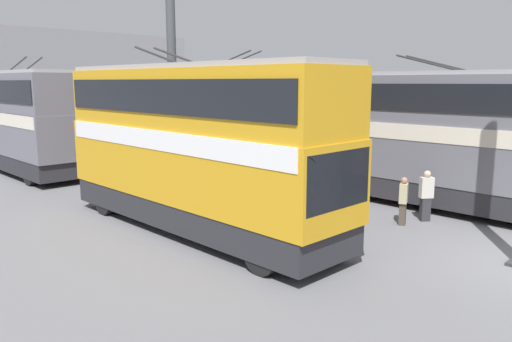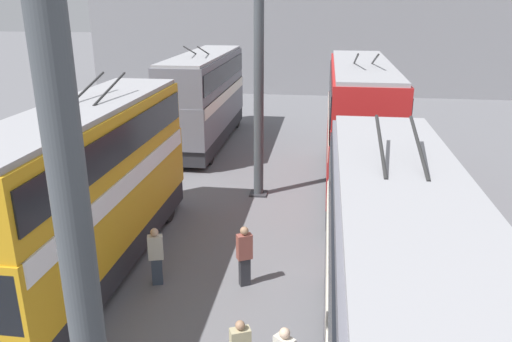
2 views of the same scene
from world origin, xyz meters
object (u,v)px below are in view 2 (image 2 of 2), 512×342
at_px(bus_left_near, 397,293).
at_px(bus_left_far, 359,119).
at_px(bus_right_near, 87,181).
at_px(person_aisle_midway, 244,254).
at_px(person_by_right_row, 156,255).
at_px(bus_right_far, 205,93).

distance_m(bus_left_near, bus_left_far, 12.65).
xyz_separation_m(bus_left_near, bus_right_near, (4.53, 8.07, 0.08)).
bearing_deg(person_aisle_midway, person_by_right_row, -111.96).
bearing_deg(bus_right_far, bus_left_near, -156.80).
height_order(bus_left_near, bus_right_near, bus_right_near).
distance_m(bus_left_far, person_aisle_midway, 9.29).
height_order(bus_left_far, person_aisle_midway, bus_left_far).
xyz_separation_m(bus_left_near, person_aisle_midway, (4.30, 3.49, -1.79)).
xyz_separation_m(bus_right_near, person_aisle_midway, (-0.23, -4.58, -1.88)).
relative_size(person_by_right_row, person_aisle_midway, 0.96).
xyz_separation_m(bus_right_far, person_by_right_row, (-14.82, -2.09, -1.93)).
bearing_deg(person_by_right_row, bus_right_near, -121.04).
height_order(bus_left_far, bus_right_near, bus_left_far).
xyz_separation_m(bus_left_near, bus_right_far, (18.83, 8.07, 0.08)).
bearing_deg(person_by_right_row, bus_right_far, 170.89).
relative_size(bus_left_near, bus_right_far, 0.95).
height_order(bus_left_near, person_aisle_midway, bus_left_near).
xyz_separation_m(bus_right_near, bus_right_far, (14.30, -0.00, -0.00)).
distance_m(person_by_right_row, person_aisle_midway, 2.51).
height_order(person_by_right_row, person_aisle_midway, person_aisle_midway).
relative_size(bus_left_near, person_by_right_row, 5.85).
bearing_deg(person_by_right_row, bus_left_near, 39.05).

